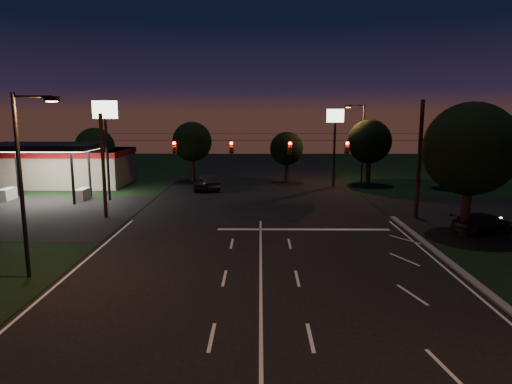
{
  "coord_description": "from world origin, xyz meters",
  "views": [
    {
      "loc": [
        -0.05,
        -19.43,
        8.1
      ],
      "look_at": [
        -0.3,
        9.55,
        3.0
      ],
      "focal_mm": 32.0,
      "sensor_mm": 36.0,
      "label": 1
    }
  ],
  "objects_px": {
    "tree_right_near": "(470,150)",
    "car_oncoming_a": "(204,184)",
    "utility_pole_right": "(416,218)",
    "car_cross": "(485,223)",
    "car_oncoming_b": "(209,182)"
  },
  "relations": [
    {
      "from": "utility_pole_right",
      "to": "car_oncoming_b",
      "type": "height_order",
      "value": "utility_pole_right"
    },
    {
      "from": "tree_right_near",
      "to": "car_oncoming_b",
      "type": "bearing_deg",
      "value": 136.69
    },
    {
      "from": "utility_pole_right",
      "to": "tree_right_near",
      "type": "relative_size",
      "value": 1.03
    },
    {
      "from": "utility_pole_right",
      "to": "tree_right_near",
      "type": "bearing_deg",
      "value": -72.47
    },
    {
      "from": "utility_pole_right",
      "to": "car_oncoming_a",
      "type": "distance_m",
      "value": 21.72
    },
    {
      "from": "tree_right_near",
      "to": "utility_pole_right",
      "type": "bearing_deg",
      "value": 107.53
    },
    {
      "from": "car_oncoming_b",
      "to": "car_cross",
      "type": "xyz_separation_m",
      "value": [
        20.72,
        -17.32,
        -0.07
      ]
    },
    {
      "from": "tree_right_near",
      "to": "car_oncoming_a",
      "type": "xyz_separation_m",
      "value": [
        -19.38,
        17.18,
        -5.01
      ]
    },
    {
      "from": "car_cross",
      "to": "car_oncoming_b",
      "type": "bearing_deg",
      "value": 30.54
    },
    {
      "from": "utility_pole_right",
      "to": "car_oncoming_a",
      "type": "relative_size",
      "value": 2.29
    },
    {
      "from": "utility_pole_right",
      "to": "car_oncoming_a",
      "type": "bearing_deg",
      "value": 145.32
    },
    {
      "from": "tree_right_near",
      "to": "car_oncoming_a",
      "type": "relative_size",
      "value": 2.23
    },
    {
      "from": "car_oncoming_b",
      "to": "car_oncoming_a",
      "type": "bearing_deg",
      "value": 44.72
    },
    {
      "from": "tree_right_near",
      "to": "car_cross",
      "type": "xyz_separation_m",
      "value": [
        1.72,
        0.59,
        -4.99
      ]
    },
    {
      "from": "tree_right_near",
      "to": "car_oncoming_a",
      "type": "bearing_deg",
      "value": 138.43
    }
  ]
}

